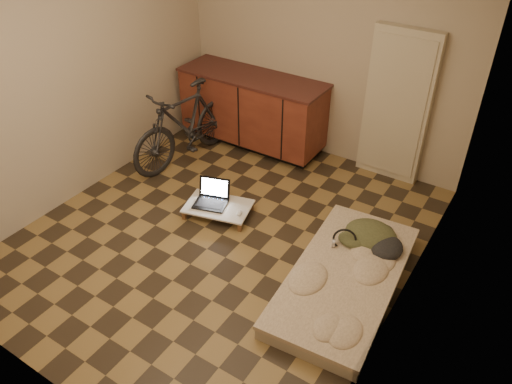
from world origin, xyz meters
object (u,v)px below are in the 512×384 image
Objects in this scene: bicycle at (185,121)px; laptop at (212,198)px; futon at (345,279)px; lap_desk at (218,207)px.

laptop is (0.88, -0.68, -0.36)m from bicycle.
bicycle is 2.70m from futon.
futon is 2.43× the size of lap_desk.
futon is at bearing -26.18° from laptop.
lap_desk is 0.11m from laptop.
futon is at bearing -12.33° from bicycle.
bicycle is at bearing 129.89° from lap_desk.
lap_desk is at bearing -29.65° from laptop.
bicycle is 0.88× the size of futon.
futon is at bearing -22.94° from lap_desk.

